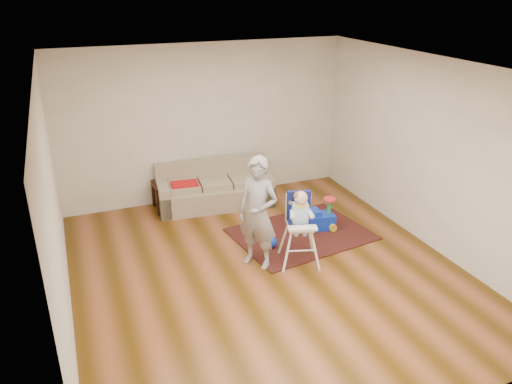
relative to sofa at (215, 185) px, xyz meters
name	(u,v)px	position (x,y,z in m)	size (l,w,h in m)	color
ground	(267,271)	(0.01, -2.30, -0.38)	(5.50, 5.50, 0.00)	#492E08
room_envelope	(252,126)	(0.01, -1.77, 1.50)	(5.04, 5.52, 2.72)	beige
sofa	(215,185)	(0.00, 0.00, 0.00)	(2.02, 0.99, 0.75)	gray
side_table	(168,196)	(-0.78, 0.16, -0.14)	(0.48, 0.48, 0.48)	black
area_rug	(301,234)	(0.91, -1.53, -0.37)	(1.98, 1.48, 0.02)	black
ride_on_toy	(320,214)	(1.25, -1.47, -0.11)	(0.46, 0.33, 0.50)	#1135CB
toy_ball	(272,242)	(0.32, -1.75, -0.28)	(0.16, 0.16, 0.16)	#1135CB
high_chair	(300,229)	(0.51, -2.25, 0.14)	(0.62, 0.62, 1.07)	white
adult	(258,213)	(-0.04, -2.09, 0.40)	(0.57, 0.37, 1.56)	#959598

